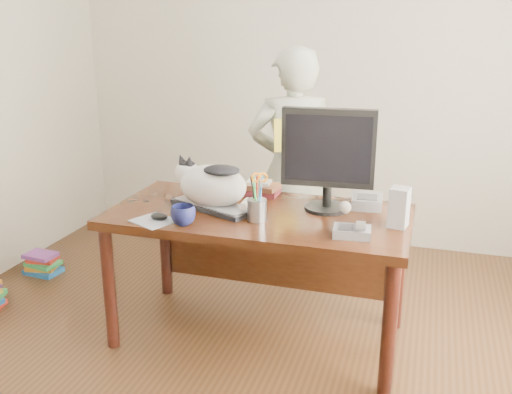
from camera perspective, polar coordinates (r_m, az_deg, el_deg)
The scene contains 17 objects.
room at distance 2.36m, azimuth -4.00°, elevation 7.80°, with size 4.50×4.50×4.50m.
desk at distance 3.18m, azimuth 0.69°, elevation -3.60°, with size 1.60×0.80×0.75m.
keyboard at distance 3.12m, azimuth -4.28°, elevation -0.87°, with size 0.53×0.37×0.03m.
cat at distance 3.10m, azimuth -4.56°, elevation 1.39°, with size 0.48×0.36×0.28m.
monitor at distance 3.02m, azimuth 7.22°, elevation 4.26°, with size 0.49×0.26×0.55m.
pen_cup at distance 2.91m, azimuth 0.12°, elevation -1.02°, with size 0.13×0.13×0.26m.
mousepad at distance 2.97m, azimuth -10.15°, elevation -2.35°, with size 0.26×0.25×0.00m.
mouse at distance 2.97m, azimuth -9.65°, elevation -1.92°, with size 0.11×0.09×0.04m.
coffee_mug at distance 2.88m, azimuth -7.30°, elevation -1.82°, with size 0.13×0.13×0.10m, color #0C0F33.
phone at distance 2.75m, azimuth 9.66°, elevation -3.36°, with size 0.19×0.16×0.08m.
speaker at distance 2.90m, azimuth 14.12°, elevation -1.01°, with size 0.10×0.11×0.20m.
baseball at distance 3.06m, azimuth 8.88°, elevation -1.04°, with size 0.07×0.07×0.07m.
book_stack at distance 3.36m, azimuth 0.47°, elevation 0.85°, with size 0.22×0.17×0.08m.
calculator at distance 3.20m, azimuth 11.05°, elevation -0.38°, with size 0.18×0.23×0.07m.
person at distance 3.77m, azimuth 3.60°, elevation 2.84°, with size 0.58×0.38×1.59m, color silver.
held_book at distance 3.56m, azimuth 3.02°, elevation 6.17°, with size 0.17×0.14×0.21m.
book_pile_b at distance 4.37m, azimuth -20.56°, elevation -6.25°, with size 0.26×0.20×0.15m.
Camera 1 is at (0.84, -2.17, 1.74)m, focal length 40.00 mm.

